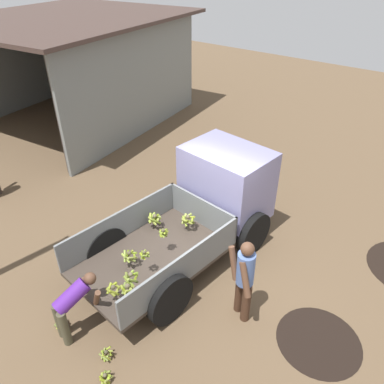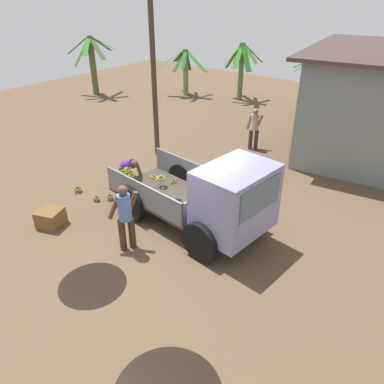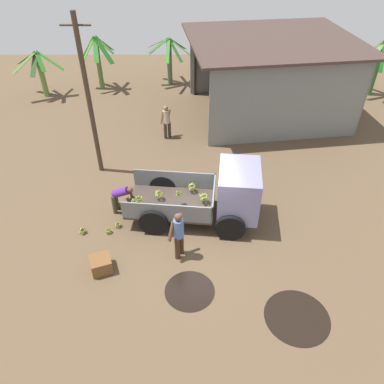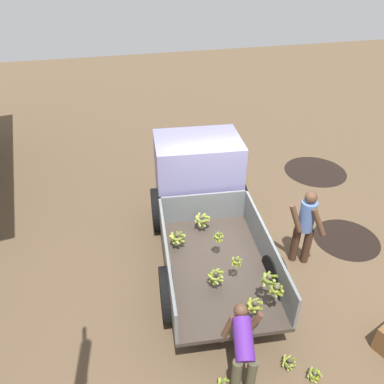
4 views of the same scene
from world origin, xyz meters
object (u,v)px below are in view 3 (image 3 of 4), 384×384
(wooden_crate_0, at_px, (101,264))
(cargo_truck, at_px, (223,194))
(person_foreground_visitor, at_px, (178,233))
(banana_bunch_on_ground_2, at_px, (108,231))
(banana_bunch_on_ground_0, at_px, (118,225))
(person_bystander_near_shed, at_px, (167,120))
(banana_bunch_on_ground_3, at_px, (120,204))
(person_worker_loading, at_px, (121,196))
(banana_bunch_on_ground_1, at_px, (83,230))
(utility_pole, at_px, (89,99))

(wooden_crate_0, bearing_deg, cargo_truck, 31.49)
(person_foreground_visitor, relative_size, banana_bunch_on_ground_2, 7.41)
(person_foreground_visitor, bearing_deg, banana_bunch_on_ground_0, -2.91)
(person_bystander_near_shed, bearing_deg, banana_bunch_on_ground_3, 128.87)
(banana_bunch_on_ground_2, distance_m, wooden_crate_0, 1.60)
(person_worker_loading, bearing_deg, banana_bunch_on_ground_3, 128.08)
(person_foreground_visitor, height_order, banana_bunch_on_ground_2, person_foreground_visitor)
(cargo_truck, distance_m, wooden_crate_0, 4.57)
(banana_bunch_on_ground_1, distance_m, banana_bunch_on_ground_3, 1.75)
(wooden_crate_0, bearing_deg, person_foreground_visitor, 14.11)
(banana_bunch_on_ground_1, bearing_deg, person_bystander_near_shed, 68.55)
(banana_bunch_on_ground_1, relative_size, wooden_crate_0, 0.47)
(banana_bunch_on_ground_1, xyz_separation_m, banana_bunch_on_ground_2, (0.88, -0.01, -0.01))
(person_worker_loading, relative_size, person_bystander_near_shed, 0.74)
(person_foreground_visitor, bearing_deg, wooden_crate_0, 42.18)
(cargo_truck, relative_size, wooden_crate_0, 7.59)
(utility_pole, bearing_deg, person_worker_loading, -64.30)
(person_bystander_near_shed, relative_size, banana_bunch_on_ground_3, 5.91)
(utility_pole, relative_size, person_foreground_visitor, 3.53)
(person_worker_loading, bearing_deg, person_foreground_visitor, -32.58)
(cargo_truck, relative_size, person_foreground_visitor, 2.66)
(person_worker_loading, distance_m, person_bystander_near_shed, 5.55)
(utility_pole, bearing_deg, person_bystander_near_shed, 45.79)
(person_worker_loading, bearing_deg, banana_bunch_on_ground_1, -125.51)
(banana_bunch_on_ground_0, bearing_deg, person_bystander_near_shed, 77.37)
(banana_bunch_on_ground_2, bearing_deg, person_foreground_visitor, -22.34)
(banana_bunch_on_ground_3, bearing_deg, cargo_truck, -9.93)
(person_foreground_visitor, distance_m, person_worker_loading, 2.98)
(banana_bunch_on_ground_0, bearing_deg, banana_bunch_on_ground_3, 95.13)
(banana_bunch_on_ground_2, bearing_deg, wooden_crate_0, -87.38)
(banana_bunch_on_ground_3, bearing_deg, wooden_crate_0, -92.01)
(utility_pole, bearing_deg, wooden_crate_0, -79.06)
(banana_bunch_on_ground_0, bearing_deg, person_foreground_visitor, -30.98)
(banana_bunch_on_ground_0, height_order, banana_bunch_on_ground_3, banana_bunch_on_ground_3)
(cargo_truck, bearing_deg, person_worker_loading, -179.88)
(utility_pole, xyz_separation_m, wooden_crate_0, (1.04, -5.37, -2.91))
(utility_pole, height_order, banana_bunch_on_ground_0, utility_pole)
(banana_bunch_on_ground_0, bearing_deg, person_worker_loading, 86.60)
(person_foreground_visitor, height_order, wooden_crate_0, person_foreground_visitor)
(cargo_truck, bearing_deg, banana_bunch_on_ground_0, -167.12)
(person_foreground_visitor, height_order, person_bystander_near_shed, person_foreground_visitor)
(person_bystander_near_shed, height_order, wooden_crate_0, person_bystander_near_shed)
(banana_bunch_on_ground_0, bearing_deg, wooden_crate_0, -96.20)
(person_worker_loading, xyz_separation_m, wooden_crate_0, (-0.25, -2.69, -0.49))
(banana_bunch_on_ground_0, height_order, wooden_crate_0, wooden_crate_0)
(banana_bunch_on_ground_3, bearing_deg, banana_bunch_on_ground_1, -127.13)
(person_worker_loading, relative_size, banana_bunch_on_ground_2, 4.99)
(person_foreground_visitor, bearing_deg, banana_bunch_on_ground_3, -18.79)
(banana_bunch_on_ground_2, height_order, wooden_crate_0, wooden_crate_0)
(cargo_truck, height_order, utility_pole, utility_pole)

